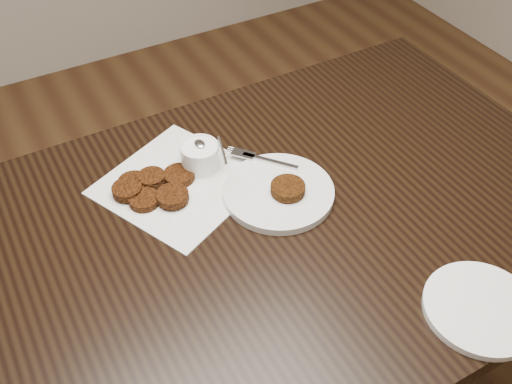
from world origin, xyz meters
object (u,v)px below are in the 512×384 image
Objects in this scene: napkin at (179,183)px; sauce_ramekin at (199,145)px; table at (269,329)px; plate_empty at (481,309)px; plate_with_patty at (279,189)px.

sauce_ramekin reaches higher than napkin.
table is 0.56m from plate_empty.
table is 0.40m from plate_with_patty.
napkin is at bearing 122.21° from table.
sauce_ramekin reaches higher than plate_empty.
plate_with_patty reaches higher than plate_empty.
plate_empty reaches higher than table.
plate_with_patty is 1.16× the size of plate_empty.
table is at bearing -57.79° from napkin.
plate_empty is at bearing -69.28° from plate_with_patty.
sauce_ramekin is 0.51× the size of plate_with_patty.
table is 4.80× the size of napkin.
plate_empty is (0.15, -0.41, -0.01)m from plate_with_patty.
napkin is at bearing 120.58° from plate_empty.
napkin is (-0.12, 0.18, 0.38)m from table.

